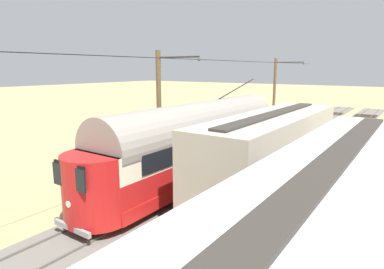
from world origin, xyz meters
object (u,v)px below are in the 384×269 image
object	(u,v)px
vintage_streetcar	(199,140)
boxcar_far_siding	(272,152)
spare_tie_stack	(168,156)
catenary_pole_mid_near	(160,110)
catenary_pole_foreground	(275,92)
boxcar_adjacent	(334,222)

from	to	relation	value
vintage_streetcar	boxcar_far_siding	xyz separation A→B (m)	(-4.04, -0.14, -0.09)
vintage_streetcar	spare_tie_stack	size ratio (longest dim) A/B	6.79
catenary_pole_mid_near	spare_tie_stack	distance (m)	4.29
vintage_streetcar	catenary_pole_foreground	world-z (taller)	catenary_pole_foreground
vintage_streetcar	catenary_pole_foreground	xyz separation A→B (m)	(2.68, -18.07, 1.43)
vintage_streetcar	boxcar_adjacent	xyz separation A→B (m)	(-8.09, 5.89, -0.09)
boxcar_adjacent	boxcar_far_siding	bearing A→B (deg)	-56.15
boxcar_adjacent	catenary_pole_foreground	world-z (taller)	catenary_pole_foreground
vintage_streetcar	spare_tie_stack	world-z (taller)	vintage_streetcar
vintage_streetcar	catenary_pole_foreground	size ratio (longest dim) A/B	2.31
vintage_streetcar	catenary_pole_mid_near	xyz separation A→B (m)	(2.68, -0.01, 1.43)
catenary_pole_foreground	boxcar_far_siding	bearing A→B (deg)	110.54
catenary_pole_foreground	boxcar_adjacent	bearing A→B (deg)	114.19
catenary_pole_mid_near	boxcar_far_siding	bearing A→B (deg)	-178.88
vintage_streetcar	catenary_pole_mid_near	distance (m)	3.04
vintage_streetcar	boxcar_far_siding	world-z (taller)	vintage_streetcar
vintage_streetcar	boxcar_far_siding	size ratio (longest dim) A/B	1.42
boxcar_far_siding	catenary_pole_foreground	distance (m)	19.21
boxcar_far_siding	spare_tie_stack	xyz separation A→B (m)	(8.04, -2.10, -1.89)
vintage_streetcar	boxcar_far_siding	bearing A→B (deg)	-178.05
boxcar_adjacent	boxcar_far_siding	xyz separation A→B (m)	(4.05, -6.03, -0.00)
catenary_pole_mid_near	spare_tie_stack	bearing A→B (deg)	-59.31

